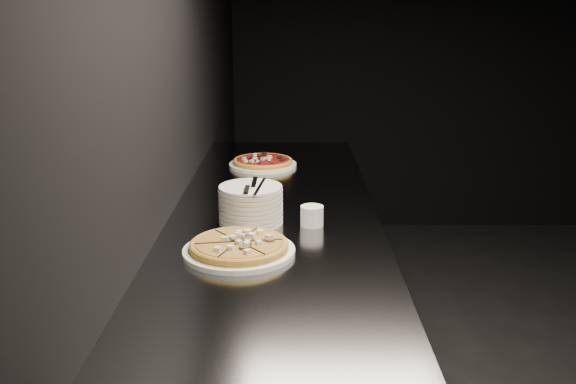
{
  "coord_description": "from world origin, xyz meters",
  "views": [
    {
      "loc": [
        -2.06,
        -2.23,
        1.64
      ],
      "look_at": [
        -2.08,
        -0.11,
        1.02
      ],
      "focal_mm": 40.0,
      "sensor_mm": 36.0,
      "label": 1
    }
  ],
  "objects_px": {
    "plate_stack": "(251,204)",
    "pizza_mushroom": "(239,247)",
    "cutlery": "(253,187)",
    "pizza_tomato": "(263,162)",
    "ramekin": "(312,215)",
    "counter": "(275,323)"
  },
  "relations": [
    {
      "from": "ramekin",
      "to": "pizza_mushroom",
      "type": "bearing_deg",
      "value": -130.95
    },
    {
      "from": "pizza_tomato",
      "to": "cutlery",
      "type": "xyz_separation_m",
      "value": [
        0.0,
        -0.82,
        0.11
      ]
    },
    {
      "from": "pizza_mushroom",
      "to": "pizza_tomato",
      "type": "height_order",
      "value": "pizza_mushroom"
    },
    {
      "from": "pizza_mushroom",
      "to": "ramekin",
      "type": "xyz_separation_m",
      "value": [
        0.23,
        0.26,
        0.02
      ]
    },
    {
      "from": "pizza_mushroom",
      "to": "cutlery",
      "type": "bearing_deg",
      "value": 84.56
    },
    {
      "from": "ramekin",
      "to": "cutlery",
      "type": "bearing_deg",
      "value": 175.47
    },
    {
      "from": "plate_stack",
      "to": "cutlery",
      "type": "relative_size",
      "value": 0.95
    },
    {
      "from": "counter",
      "to": "plate_stack",
      "type": "height_order",
      "value": "plate_stack"
    },
    {
      "from": "counter",
      "to": "ramekin",
      "type": "distance_m",
      "value": 0.54
    },
    {
      "from": "pizza_mushroom",
      "to": "ramekin",
      "type": "bearing_deg",
      "value": 49.05
    },
    {
      "from": "pizza_mushroom",
      "to": "pizza_tomato",
      "type": "bearing_deg",
      "value": 88.83
    },
    {
      "from": "counter",
      "to": "ramekin",
      "type": "relative_size",
      "value": 31.28
    },
    {
      "from": "pizza_tomato",
      "to": "plate_stack",
      "type": "distance_m",
      "value": 0.81
    },
    {
      "from": "pizza_tomato",
      "to": "pizza_mushroom",
      "type": "bearing_deg",
      "value": -91.17
    },
    {
      "from": "pizza_mushroom",
      "to": "pizza_tomato",
      "type": "xyz_separation_m",
      "value": [
        0.02,
        1.1,
        -0.0
      ]
    },
    {
      "from": "pizza_mushroom",
      "to": "ramekin",
      "type": "relative_size",
      "value": 4.4
    },
    {
      "from": "pizza_tomato",
      "to": "counter",
      "type": "bearing_deg",
      "value": -83.75
    },
    {
      "from": "pizza_tomato",
      "to": "ramekin",
      "type": "height_order",
      "value": "ramekin"
    },
    {
      "from": "pizza_tomato",
      "to": "plate_stack",
      "type": "height_order",
      "value": "plate_stack"
    },
    {
      "from": "plate_stack",
      "to": "pizza_mushroom",
      "type": "bearing_deg",
      "value": -93.45
    },
    {
      "from": "plate_stack",
      "to": "ramekin",
      "type": "xyz_separation_m",
      "value": [
        0.21,
        -0.03,
        -0.03
      ]
    },
    {
      "from": "counter",
      "to": "pizza_tomato",
      "type": "relative_size",
      "value": 7.8
    }
  ]
}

